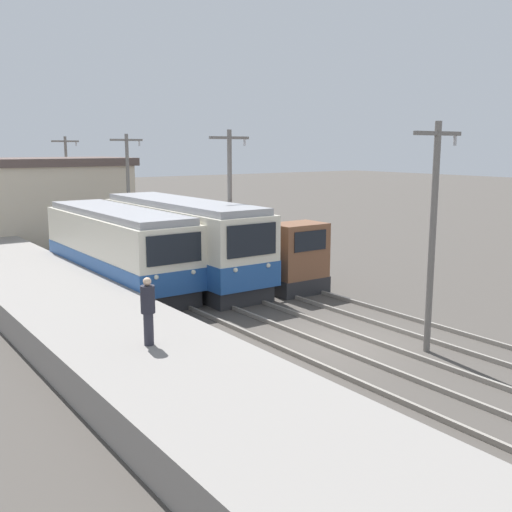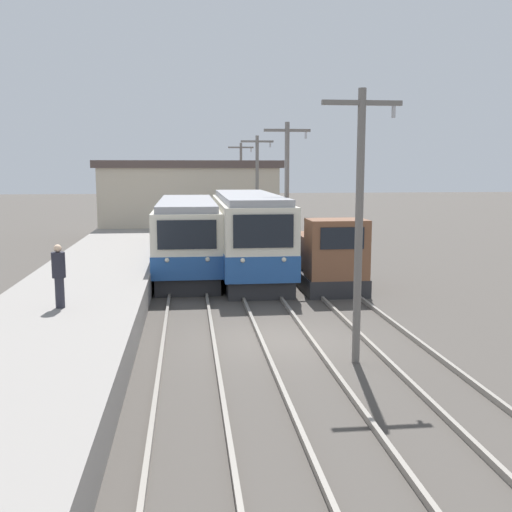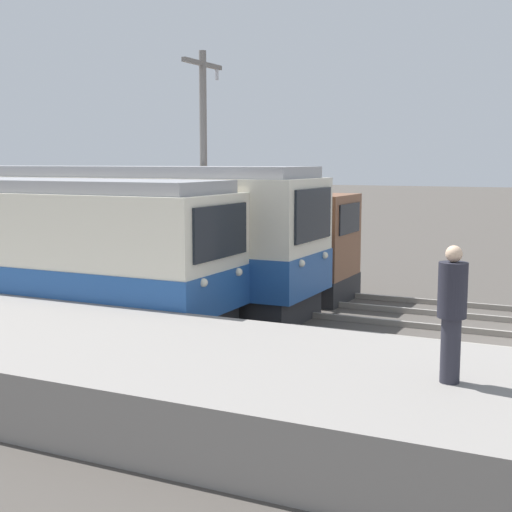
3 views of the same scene
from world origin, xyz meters
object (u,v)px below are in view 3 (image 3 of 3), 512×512
object	(u,v)px
commuter_train_left	(27,256)
shunting_locomotive	(274,255)
catenary_mast_mid	(204,167)
person_on_platform	(452,308)
commuter_train_center	(121,241)

from	to	relation	value
commuter_train_left	shunting_locomotive	size ratio (longest dim) A/B	2.10
commuter_train_left	catenary_mast_mid	distance (m)	5.41
shunting_locomotive	catenary_mast_mid	size ratio (longest dim) A/B	0.75
catenary_mast_mid	person_on_platform	size ratio (longest dim) A/B	3.77
commuter_train_center	person_on_platform	bearing A→B (deg)	-122.72
person_on_platform	commuter_train_center	bearing A→B (deg)	57.28
commuter_train_center	catenary_mast_mid	xyz separation A→B (m)	(1.51, -1.76, 2.01)
commuter_train_left	shunting_locomotive	xyz separation A→B (m)	(5.80, -3.96, -0.43)
commuter_train_left	commuter_train_center	bearing A→B (deg)	-14.56
commuter_train_center	person_on_platform	world-z (taller)	commuter_train_center
person_on_platform	shunting_locomotive	bearing A→B (deg)	35.73
catenary_mast_mid	person_on_platform	xyz separation A→B (m)	(-7.94, -8.26, -1.76)
commuter_train_left	commuter_train_center	distance (m)	2.90
commuter_train_left	catenary_mast_mid	size ratio (longest dim) A/B	1.57
commuter_train_left	catenary_mast_mid	world-z (taller)	catenary_mast_mid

